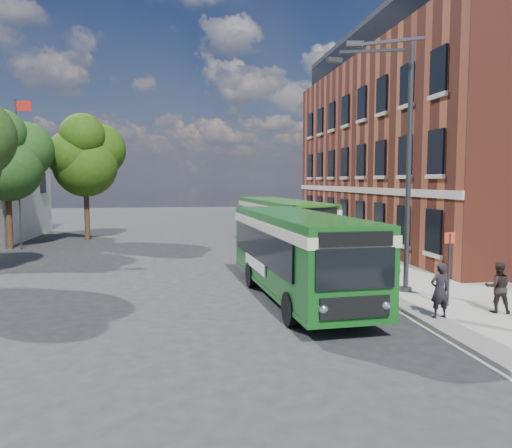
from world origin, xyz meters
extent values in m
plane|color=#252527|center=(0.00, 0.00, 0.00)|extent=(120.00, 120.00, 0.00)
cube|color=gray|center=(7.00, 8.00, 0.07)|extent=(6.00, 48.00, 0.15)
cube|color=beige|center=(3.95, 8.00, 0.01)|extent=(0.12, 48.00, 0.01)
cube|color=maroon|center=(14.00, 12.00, 6.00)|extent=(12.00, 26.00, 12.00)
cube|color=beige|center=(7.96, 12.00, 3.60)|extent=(0.12, 26.00, 0.35)
cube|color=black|center=(14.00, 12.00, 13.10)|extent=(10.80, 24.80, 2.20)
cube|color=black|center=(8.57, 12.00, 13.10)|extent=(0.08, 24.00, 1.40)
cylinder|color=#323436|center=(-12.50, 13.00, 4.50)|extent=(0.10, 0.10, 9.00)
cube|color=#A61B13|center=(-12.05, 13.00, 8.60)|extent=(0.90, 0.02, 0.60)
cylinder|color=#323436|center=(5.20, -2.00, 0.15)|extent=(0.44, 0.44, 0.30)
cylinder|color=#323436|center=(5.20, -2.00, 4.50)|extent=(0.18, 0.18, 9.00)
cube|color=#323436|center=(3.96, -2.60, 8.80)|extent=(2.58, 0.46, 0.37)
cube|color=#323436|center=(3.96, -1.40, 8.80)|extent=(2.58, 0.46, 0.37)
cube|color=#323436|center=(2.73, -3.08, 8.55)|extent=(0.55, 0.22, 0.16)
cube|color=#323436|center=(2.73, -0.92, 8.55)|extent=(0.55, 0.22, 0.16)
cylinder|color=#323436|center=(5.60, -4.20, 1.25)|extent=(0.08, 0.08, 2.50)
cube|color=red|center=(5.60, -4.20, 2.35)|extent=(0.35, 0.04, 0.35)
cube|color=#114E17|center=(1.14, -1.89, 1.77)|extent=(3.18, 10.16, 2.45)
cube|color=#114E17|center=(1.14, -1.89, 0.50)|extent=(3.23, 10.20, 0.14)
cube|color=black|center=(-0.15, -1.67, 1.90)|extent=(0.64, 8.20, 1.10)
cube|color=black|center=(2.40, -1.50, 1.90)|extent=(0.64, 8.20, 1.10)
cube|color=beige|center=(1.14, -1.89, 2.60)|extent=(3.25, 10.23, 0.32)
cube|color=#114E17|center=(1.14, -1.89, 2.96)|extent=(3.08, 10.06, 0.12)
cube|color=black|center=(1.49, -6.91, 1.95)|extent=(2.15, 0.23, 1.05)
cube|color=black|center=(1.49, -6.92, 2.70)|extent=(2.00, 0.22, 0.38)
cube|color=black|center=(1.49, -6.92, 0.95)|extent=(1.90, 0.21, 0.55)
sphere|color=silver|center=(0.64, -6.96, 0.95)|extent=(0.26, 0.26, 0.26)
sphere|color=silver|center=(2.34, -6.84, 0.95)|extent=(0.26, 0.26, 0.26)
cube|color=black|center=(0.80, 3.14, 2.00)|extent=(2.00, 0.22, 0.90)
cube|color=white|center=(-0.21, -0.98, 1.15)|extent=(0.26, 3.20, 0.45)
cylinder|color=black|center=(0.20, -5.17, 0.50)|extent=(0.35, 1.02, 1.00)
cylinder|color=black|center=(2.53, -5.00, 0.50)|extent=(0.35, 1.02, 1.00)
cylinder|color=black|center=(-0.17, 0.24, 0.50)|extent=(0.35, 1.02, 1.00)
cylinder|color=black|center=(2.16, 0.40, 0.50)|extent=(0.35, 1.02, 1.00)
cube|color=#246319|center=(3.00, 10.08, 1.77)|extent=(3.59, 12.18, 2.45)
cube|color=#246319|center=(3.00, 10.08, 0.50)|extent=(3.63, 12.22, 0.14)
cube|color=black|center=(1.70, 10.26, 1.90)|extent=(1.01, 10.17, 1.10)
cube|color=black|center=(4.25, 10.50, 1.90)|extent=(1.01, 10.17, 1.10)
cube|color=beige|center=(3.00, 10.08, 2.60)|extent=(3.65, 12.25, 0.32)
cube|color=#246319|center=(3.00, 10.08, 2.96)|extent=(3.48, 12.07, 0.12)
cube|color=black|center=(3.55, 4.08, 1.95)|extent=(2.15, 0.28, 1.05)
cube|color=black|center=(3.55, 4.07, 2.70)|extent=(2.00, 0.26, 0.38)
cube|color=black|center=(3.55, 4.07, 0.95)|extent=(1.90, 0.25, 0.55)
sphere|color=silver|center=(2.71, 4.01, 0.95)|extent=(0.26, 0.26, 0.26)
sphere|color=silver|center=(4.40, 4.16, 0.95)|extent=(0.26, 0.26, 0.26)
cube|color=black|center=(2.45, 16.09, 2.00)|extent=(2.00, 0.26, 0.90)
cube|color=white|center=(1.62, 10.96, 1.15)|extent=(0.33, 3.19, 0.45)
cylinder|color=black|center=(2.22, 5.79, 0.50)|extent=(0.37, 1.02, 1.00)
cylinder|color=black|center=(4.55, 6.00, 0.50)|extent=(0.37, 1.02, 1.00)
cylinder|color=black|center=(1.54, 13.16, 0.50)|extent=(0.37, 1.02, 1.00)
cylinder|color=black|center=(3.87, 13.38, 0.50)|extent=(0.37, 1.02, 1.00)
imported|color=black|center=(4.60, -5.48, 0.97)|extent=(0.64, 0.45, 1.64)
imported|color=black|center=(6.67, -5.19, 0.93)|extent=(0.93, 0.84, 1.56)
cylinder|color=#342113|center=(-13.24, 13.34, 1.78)|extent=(0.36, 0.36, 3.57)
sphere|color=#1F4217|center=(-13.24, 13.34, 5.02)|extent=(4.21, 4.21, 4.21)
sphere|color=#1F4217|center=(-12.43, 13.98, 6.08)|extent=(3.57, 3.57, 3.57)
sphere|color=#1F4217|center=(-13.24, 12.53, 6.89)|extent=(2.92, 2.92, 2.92)
cylinder|color=#342113|center=(-9.39, 17.38, 1.86)|extent=(0.36, 0.36, 3.72)
sphere|color=#25430D|center=(-9.39, 17.38, 5.24)|extent=(4.39, 4.39, 4.39)
sphere|color=#25430D|center=(-8.54, 18.05, 6.34)|extent=(3.72, 3.72, 3.72)
sphere|color=#25430D|center=(-10.15, 16.79, 5.92)|extent=(3.38, 3.38, 3.38)
sphere|color=#25430D|center=(-9.39, 16.53, 7.18)|extent=(3.04, 3.04, 3.04)
camera|label=1|loc=(-2.88, -18.88, 4.18)|focal=35.00mm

